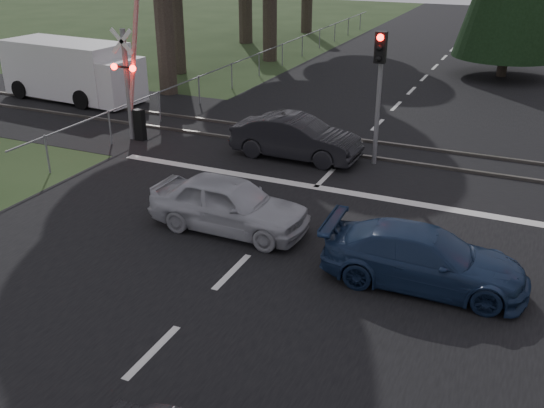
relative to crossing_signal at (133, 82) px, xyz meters
The scene contains 13 objects.
ground 12.37m from the crossing_signal, 53.38° to the right, with size 120.00×120.00×0.00m, color #253719.
road 7.56m from the crossing_signal, ahead, with size 14.00×100.00×0.01m, color black.
rail_corridor 7.88m from the crossing_signal, 16.92° to the left, with size 120.00×8.00×0.01m, color black.
stop_line 7.72m from the crossing_signal, 12.30° to the right, with size 13.00×0.35×0.00m, color silver.
rail_near 7.68m from the crossing_signal, 11.00° to the left, with size 120.00×0.12×0.10m, color #59544C.
rail_far 8.13m from the crossing_signal, 22.50° to the left, with size 120.00×0.12×0.10m, color #59544C.
crossing_signal is the anchor object (origin of this frame).
traffic_signal_center 8.36m from the crossing_signal, ahead, with size 0.32×0.48×4.10m.
fence_left 12.89m from the crossing_signal, 92.37° to the left, with size 0.10×36.00×1.20m, color slate, non-canonical shape.
silver_car 8.12m from the crossing_signal, 38.41° to the right, with size 1.59×3.96×1.35m, color #AAACB3.
blue_sedan 12.51m from the crossing_signal, 26.82° to the right, with size 1.70×4.18×1.21m, color #182848.
dark_car_far 5.99m from the crossing_signal, ahead, with size 1.45×4.15×1.37m, color black.
white_van 6.87m from the crossing_signal, 147.45° to the left, with size 6.47×2.82×2.47m.
Camera 1 is at (5.39, -6.98, 6.67)m, focal length 40.00 mm.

